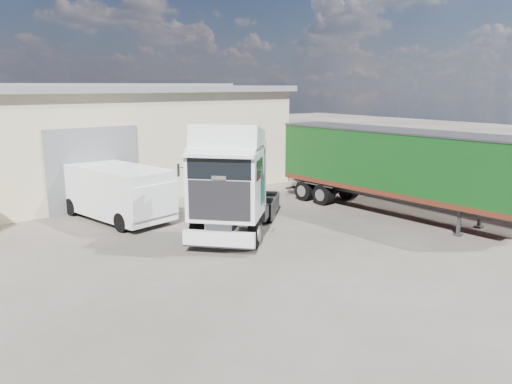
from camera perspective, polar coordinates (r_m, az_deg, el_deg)
ground at (r=15.28m, az=2.67°, el=-8.35°), size 120.00×120.00×0.00m
brick_boundary_wall at (r=27.07m, az=13.32°, el=3.13°), size 0.35×26.00×2.50m
tractor_unit at (r=17.63m, az=-2.77°, el=0.30°), size 5.97×5.79×4.11m
box_trailer at (r=21.48m, az=15.29°, el=3.23°), size 2.90×10.83×3.56m
panel_van at (r=20.74m, az=-15.42°, el=-0.08°), size 3.12×5.57×2.15m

